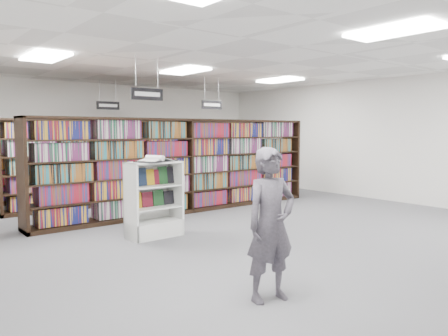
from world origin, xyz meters
TOP-DOWN VIEW (x-y plane):
  - floor at (0.00, 0.00)m, footprint 12.00×12.00m
  - ceiling at (0.00, 0.00)m, footprint 10.00×12.00m
  - wall_back at (0.00, 6.00)m, footprint 10.00×0.10m
  - wall_right at (5.00, 0.00)m, footprint 0.10×12.00m
  - bookshelf_row_near at (0.00, 2.00)m, footprint 7.00×0.60m
  - bookshelf_row_mid at (0.00, 4.00)m, footprint 7.00×0.60m
  - bookshelf_row_far at (0.00, 5.70)m, footprint 7.00×0.60m
  - aisle_sign_left at (-1.50, 1.00)m, footprint 0.65×0.02m
  - aisle_sign_right at (1.50, 3.00)m, footprint 0.65×0.02m
  - aisle_sign_center at (-0.50, 5.00)m, footprint 0.65×0.02m
  - troffer_front_center at (0.00, -3.00)m, footprint 0.60×1.20m
  - troffer_back_left at (-3.00, 2.00)m, footprint 0.60×1.20m
  - troffer_back_center at (0.00, 2.00)m, footprint 0.60×1.20m
  - troffer_back_right at (3.00, 2.00)m, footprint 0.60×1.20m
  - endcap_display at (-1.75, 0.39)m, footprint 0.95×0.49m
  - open_book at (-1.73, 0.32)m, footprint 0.80×0.62m
  - shopper at (-2.17, -2.92)m, footprint 0.66×0.49m

SIDE VIEW (x-z plane):
  - floor at x=0.00m, z-range 0.00..0.00m
  - endcap_display at x=-1.75m, z-range -0.20..1.11m
  - shopper at x=-2.17m, z-range 0.00..1.67m
  - bookshelf_row_near at x=0.00m, z-range 0.00..2.10m
  - bookshelf_row_mid at x=0.00m, z-range 0.00..2.10m
  - bookshelf_row_far at x=0.00m, z-range 0.00..2.10m
  - open_book at x=-1.73m, z-range 1.28..1.41m
  - wall_back at x=0.00m, z-range 0.00..3.20m
  - wall_right at x=5.00m, z-range 0.00..3.20m
  - aisle_sign_left at x=-1.50m, z-range 2.13..2.93m
  - aisle_sign_right at x=1.50m, z-range 2.13..2.93m
  - aisle_sign_center at x=-0.50m, z-range 2.13..2.93m
  - troffer_front_center at x=0.00m, z-range 3.14..3.18m
  - troffer_back_left at x=-3.00m, z-range 3.14..3.18m
  - troffer_back_center at x=0.00m, z-range 3.14..3.18m
  - troffer_back_right at x=3.00m, z-range 3.14..3.18m
  - ceiling at x=0.00m, z-range 3.15..3.25m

